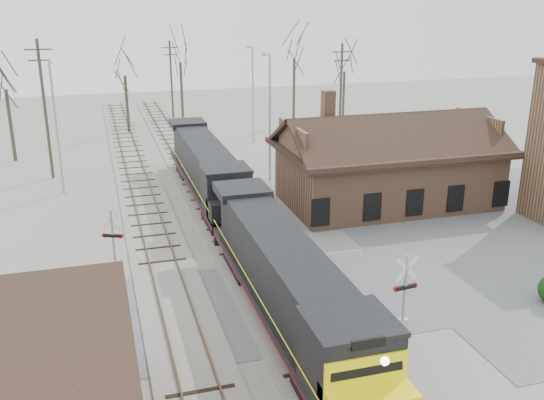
% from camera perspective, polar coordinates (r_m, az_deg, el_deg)
% --- Properties ---
extents(ground, '(140.00, 140.00, 0.00)m').
position_cam_1_polar(ground, '(29.46, -0.05, -9.65)').
color(ground, '#A19C92').
rests_on(ground, ground).
extents(road, '(60.00, 9.00, 0.03)m').
position_cam_1_polar(road, '(29.45, -0.05, -9.62)').
color(road, '#5E5E62').
rests_on(road, ground).
extents(parking_lot, '(22.00, 26.00, 0.03)m').
position_cam_1_polar(parking_lot, '(40.86, 23.25, -2.89)').
color(parking_lot, '#5E5E62').
rests_on(parking_lot, ground).
extents(track_main, '(3.40, 90.00, 0.24)m').
position_cam_1_polar(track_main, '(42.86, -5.72, -0.36)').
color(track_main, '#A19C92').
rests_on(track_main, ground).
extents(track_siding, '(3.40, 90.00, 0.24)m').
position_cam_1_polar(track_siding, '(42.33, -11.71, -0.92)').
color(track_siding, '#A19C92').
rests_on(track_siding, ground).
extents(depot, '(15.20, 9.31, 7.90)m').
position_cam_1_polar(depot, '(43.21, 10.79, 2.80)').
color(depot, '#886046').
rests_on(depot, ground).
extents(locomotive_lead, '(2.80, 18.73, 4.15)m').
position_cam_1_polar(locomotive_lead, '(26.07, 1.71, -8.23)').
color(locomotive_lead, black).
rests_on(locomotive_lead, ground).
extents(locomotive_trailing, '(2.80, 18.73, 3.93)m').
position_cam_1_polar(locomotive_trailing, '(43.35, -6.11, 2.78)').
color(locomotive_trailing, black).
rests_on(locomotive_trailing, ground).
extents(crossbuck_near, '(1.16, 0.30, 4.06)m').
position_cam_1_polar(crossbuck_near, '(26.00, 12.34, -9.46)').
color(crossbuck_near, '#A5A8AD').
rests_on(crossbuck_near, ground).
extents(crossbuck_far, '(1.06, 0.51, 3.93)m').
position_cam_1_polar(crossbuck_far, '(31.72, -14.67, -4.44)').
color(crossbuck_far, '#A5A8AD').
rests_on(crossbuck_far, ground).
extents(streetlight_a, '(0.25, 2.04, 9.65)m').
position_cam_1_polar(streetlight_a, '(46.49, -19.67, 6.91)').
color(streetlight_a, '#A5A8AD').
rests_on(streetlight_a, ground).
extents(streetlight_b, '(0.25, 2.04, 9.86)m').
position_cam_1_polar(streetlight_b, '(47.23, -0.25, 8.30)').
color(streetlight_b, '#A5A8AD').
rests_on(streetlight_b, ground).
extents(streetlight_c, '(0.25, 2.04, 9.34)m').
position_cam_1_polar(streetlight_c, '(60.62, -1.85, 10.35)').
color(streetlight_c, '#A5A8AD').
rests_on(streetlight_c, ground).
extents(utility_pole_a, '(2.00, 0.24, 10.93)m').
position_cam_1_polar(utility_pole_a, '(50.90, -20.60, 8.13)').
color(utility_pole_a, '#382D23').
rests_on(utility_pole_a, ground).
extents(utility_pole_b, '(2.00, 0.24, 9.06)m').
position_cam_1_polar(utility_pole_b, '(73.93, -9.46, 11.25)').
color(utility_pole_b, '#382D23').
rests_on(utility_pole_b, ground).
extents(utility_pole_c, '(2.00, 0.24, 9.80)m').
position_cam_1_polar(utility_pole_c, '(59.15, 6.48, 9.95)').
color(utility_pole_c, '#382D23').
rests_on(utility_pole_c, ground).
extents(tree_a, '(4.22, 4.22, 10.33)m').
position_cam_1_polar(tree_a, '(57.59, -23.91, 10.51)').
color(tree_a, '#382D23').
rests_on(tree_a, ground).
extents(tree_b, '(4.04, 4.04, 9.89)m').
position_cam_1_polar(tree_b, '(66.26, -13.75, 12.14)').
color(tree_b, '#382D23').
rests_on(tree_b, ground).
extents(tree_c, '(4.37, 4.37, 10.71)m').
position_cam_1_polar(tree_c, '(73.81, -8.66, 13.53)').
color(tree_c, '#382D23').
rests_on(tree_c, ground).
extents(tree_d, '(4.94, 4.94, 12.11)m').
position_cam_1_polar(tree_d, '(69.12, 2.12, 14.22)').
color(tree_d, '#382D23').
rests_on(tree_d, ground).
extents(tree_e, '(3.81, 3.81, 9.34)m').
position_cam_1_polar(tree_e, '(71.41, 6.86, 12.65)').
color(tree_e, '#382D23').
rests_on(tree_e, ground).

